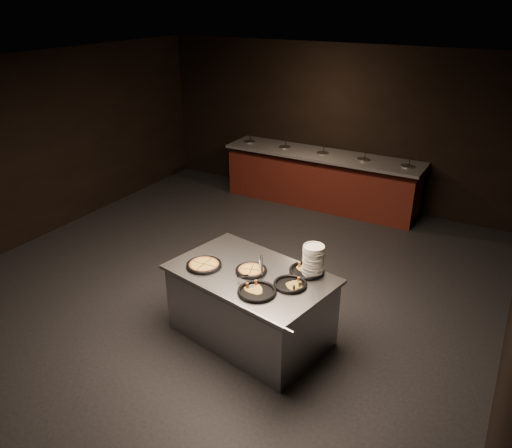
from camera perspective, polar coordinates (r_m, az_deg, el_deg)
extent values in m
cube|color=black|center=(6.85, -4.55, -7.79)|extent=(7.00, 8.00, 0.01)
cube|color=black|center=(5.82, -5.56, 17.09)|extent=(7.00, 8.00, 0.01)
cube|color=black|center=(9.60, 8.76, 11.19)|extent=(7.00, 0.01, 2.90)
cube|color=black|center=(8.58, -24.95, 7.50)|extent=(0.01, 8.00, 2.90)
cube|color=#511C13|center=(9.51, 7.41, 4.69)|extent=(3.60, 0.75, 0.85)
cube|color=slate|center=(9.34, 7.59, 7.84)|extent=(3.70, 0.83, 0.05)
cube|color=#391F0D|center=(9.65, 7.28, 2.54)|extent=(3.60, 0.69, 0.08)
cylinder|color=#A8AAAF|center=(9.99, -0.74, 9.23)|extent=(0.22, 0.22, 0.08)
cylinder|color=#558033|center=(9.98, -0.74, 9.36)|extent=(0.19, 0.19, 0.02)
cylinder|color=black|center=(9.93, -0.65, 9.79)|extent=(0.04, 0.10, 0.19)
cylinder|color=#A8AAAF|center=(9.64, 3.30, 8.59)|extent=(0.22, 0.22, 0.08)
cylinder|color=#558033|center=(9.63, 3.30, 8.74)|extent=(0.19, 0.19, 0.02)
cylinder|color=black|center=(9.58, 3.42, 9.17)|extent=(0.04, 0.10, 0.19)
cylinder|color=#A8AAAF|center=(9.34, 7.59, 7.87)|extent=(0.22, 0.22, 0.08)
cylinder|color=#558033|center=(9.33, 7.60, 8.02)|extent=(0.19, 0.19, 0.02)
cylinder|color=black|center=(9.28, 7.76, 8.46)|extent=(0.04, 0.10, 0.19)
cylinder|color=#A8AAAF|center=(9.09, 12.13, 7.06)|extent=(0.22, 0.22, 0.08)
cylinder|color=#558033|center=(9.08, 12.15, 7.21)|extent=(0.19, 0.19, 0.02)
cylinder|color=black|center=(9.03, 12.34, 7.66)|extent=(0.04, 0.10, 0.19)
cylinder|color=#A8AAAF|center=(8.91, 16.88, 6.16)|extent=(0.22, 0.22, 0.08)
cylinder|color=#558033|center=(8.90, 16.90, 6.32)|extent=(0.19, 0.19, 0.02)
cylinder|color=black|center=(8.85, 17.12, 6.77)|extent=(0.04, 0.10, 0.19)
cube|color=#A8AAAF|center=(5.83, -0.59, -9.57)|extent=(1.89, 1.36, 0.77)
cube|color=#A8AAAF|center=(5.59, -0.62, -5.75)|extent=(1.98, 1.46, 0.04)
cylinder|color=#A8AAAF|center=(5.18, -3.78, -8.51)|extent=(1.77, 0.40, 0.04)
cylinder|color=silver|center=(5.50, 6.56, -4.14)|extent=(0.24, 0.24, 0.35)
cylinder|color=black|center=(5.73, -5.95, -4.77)|extent=(0.38, 0.38, 0.01)
torus|color=black|center=(5.72, -5.96, -4.63)|extent=(0.41, 0.41, 0.04)
torus|color=brown|center=(5.72, -5.96, -4.61)|extent=(0.34, 0.34, 0.03)
cylinder|color=#E6B453|center=(5.72, -5.96, -4.63)|extent=(0.30, 0.30, 0.02)
cube|color=black|center=(5.71, -5.97, -4.55)|extent=(0.02, 0.30, 0.00)
cube|color=black|center=(5.71, -5.97, -4.55)|extent=(0.30, 0.02, 0.00)
cylinder|color=black|center=(5.59, -0.55, -5.41)|extent=(0.33, 0.33, 0.01)
torus|color=black|center=(5.58, -0.55, -5.27)|extent=(0.35, 0.35, 0.04)
torus|color=brown|center=(5.58, -0.55, -5.25)|extent=(0.29, 0.29, 0.03)
cylinder|color=#E6B453|center=(5.58, -0.55, -5.27)|extent=(0.25, 0.25, 0.02)
cube|color=black|center=(5.58, -0.55, -5.19)|extent=(0.08, 0.24, 0.00)
cube|color=black|center=(5.58, -0.55, -5.19)|extent=(0.24, 0.08, 0.00)
cylinder|color=black|center=(5.61, 5.83, -5.42)|extent=(0.37, 0.37, 0.01)
torus|color=black|center=(5.61, 5.83, -5.27)|extent=(0.40, 0.40, 0.04)
cylinder|color=black|center=(5.22, 0.12, -7.82)|extent=(0.39, 0.39, 0.01)
torus|color=black|center=(5.21, 0.12, -7.67)|extent=(0.41, 0.41, 0.04)
cylinder|color=black|center=(5.35, 3.93, -6.97)|extent=(0.34, 0.34, 0.01)
torus|color=black|center=(5.35, 3.93, -6.83)|extent=(0.36, 0.36, 0.04)
cube|color=#A8AAAF|center=(5.69, 0.27, -4.62)|extent=(0.16, 0.16, 0.00)
cylinder|color=black|center=(5.50, 0.66, -4.71)|extent=(0.14, 0.20, 0.16)
cylinder|color=#A8AAAF|center=(5.60, 0.46, -4.76)|extent=(0.08, 0.10, 0.10)
cube|color=#A8AAAF|center=(5.27, -0.44, -7.28)|extent=(0.13, 0.12, 0.00)
cylinder|color=black|center=(5.33, -1.54, -5.95)|extent=(0.19, 0.09, 0.12)
cylinder|color=#A8AAAF|center=(5.30, -0.99, -6.71)|extent=(0.10, 0.05, 0.08)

